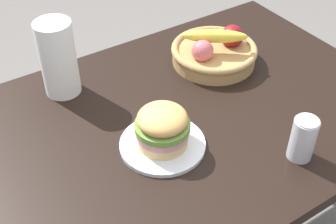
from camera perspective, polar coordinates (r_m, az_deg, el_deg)
dining_table at (r=1.39m, az=0.69°, el=-4.06°), size 1.40×0.90×0.75m
plate at (r=1.24m, az=-0.69°, el=-4.07°), size 0.24×0.24×0.01m
sandwich at (r=1.20m, az=-0.71°, el=-1.87°), size 0.15×0.15×0.12m
soda_can at (r=1.22m, az=16.58°, el=-3.23°), size 0.07×0.07×0.13m
fruit_basket at (r=1.55m, az=5.87°, el=7.60°), size 0.29×0.29×0.14m
paper_towel_roll at (r=1.40m, az=-13.63°, el=6.55°), size 0.11×0.11×0.24m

